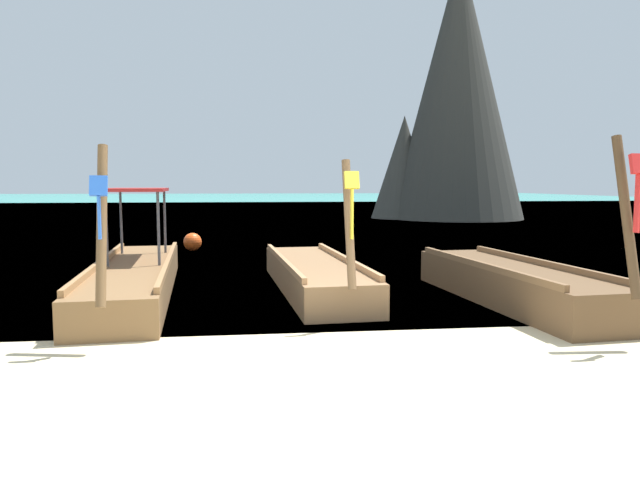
{
  "coord_description": "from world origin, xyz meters",
  "views": [
    {
      "loc": [
        -1.18,
        -6.66,
        1.98
      ],
      "look_at": [
        0.0,
        3.07,
        1.06
      ],
      "focal_mm": 33.27,
      "sensor_mm": 36.0,
      "label": 1
    }
  ],
  "objects_px": {
    "longtail_boat_red_ribbon": "(512,284)",
    "mooring_buoy_near": "(193,242)",
    "longtail_boat_yellow_ribbon": "(315,275)",
    "karst_rock": "(453,94)",
    "longtail_boat_blue_ribbon": "(135,276)"
  },
  "relations": [
    {
      "from": "longtail_boat_red_ribbon",
      "to": "mooring_buoy_near",
      "type": "xyz_separation_m",
      "value": [
        -6.04,
        8.48,
        -0.05
      ]
    },
    {
      "from": "karst_rock",
      "to": "mooring_buoy_near",
      "type": "relative_size",
      "value": 27.92
    },
    {
      "from": "karst_rock",
      "to": "longtail_boat_blue_ribbon",
      "type": "bearing_deg",
      "value": -121.53
    },
    {
      "from": "longtail_boat_blue_ribbon",
      "to": "longtail_boat_yellow_ribbon",
      "type": "xyz_separation_m",
      "value": [
        3.26,
        0.01,
        -0.05
      ]
    },
    {
      "from": "longtail_boat_red_ribbon",
      "to": "karst_rock",
      "type": "xyz_separation_m",
      "value": [
        7.32,
        23.94,
        6.81
      ]
    },
    {
      "from": "karst_rock",
      "to": "mooring_buoy_near",
      "type": "bearing_deg",
      "value": -130.82
    },
    {
      "from": "longtail_boat_yellow_ribbon",
      "to": "mooring_buoy_near",
      "type": "bearing_deg",
      "value": 112.53
    },
    {
      "from": "longtail_boat_blue_ribbon",
      "to": "longtail_boat_red_ribbon",
      "type": "xyz_separation_m",
      "value": [
        6.43,
        -1.54,
        -0.01
      ]
    },
    {
      "from": "longtail_boat_red_ribbon",
      "to": "karst_rock",
      "type": "relative_size",
      "value": 0.37
    },
    {
      "from": "longtail_boat_yellow_ribbon",
      "to": "longtail_boat_red_ribbon",
      "type": "height_order",
      "value": "longtail_boat_red_ribbon"
    },
    {
      "from": "mooring_buoy_near",
      "to": "longtail_boat_yellow_ribbon",
      "type": "bearing_deg",
      "value": -67.47
    },
    {
      "from": "longtail_boat_yellow_ribbon",
      "to": "mooring_buoy_near",
      "type": "xyz_separation_m",
      "value": [
        -2.87,
        6.93,
        -0.01
      ]
    },
    {
      "from": "karst_rock",
      "to": "longtail_boat_yellow_ribbon",
      "type": "bearing_deg",
      "value": -115.09
    },
    {
      "from": "longtail_boat_red_ribbon",
      "to": "mooring_buoy_near",
      "type": "bearing_deg",
      "value": 125.46
    },
    {
      "from": "mooring_buoy_near",
      "to": "longtail_boat_red_ribbon",
      "type": "bearing_deg",
      "value": -54.54
    }
  ]
}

